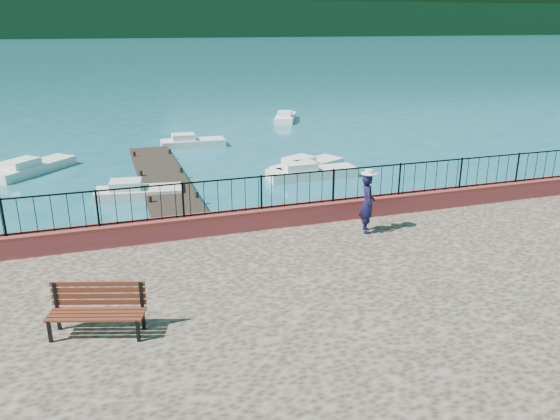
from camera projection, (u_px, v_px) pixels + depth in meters
ground at (319, 327)px, 12.83m from camera, size 2000.00×2000.00×0.00m
parapet at (272, 217)px, 15.66m from camera, size 28.00×0.46×0.58m
railing at (272, 192)px, 15.41m from camera, size 27.00×0.05×0.95m
dock at (167, 189)px, 22.95m from camera, size 2.00×16.00×0.30m
far_forest at (97, 19)px, 279.17m from camera, size 900.00×60.00×18.00m
companion_hill at (311, 30)px, 581.16m from camera, size 448.00×384.00×180.00m
park_bench at (98, 320)px, 10.22m from camera, size 1.87×1.09×0.99m
person at (367, 203)px, 15.12m from camera, size 0.55×0.70×1.69m
hat at (369, 172)px, 14.83m from camera, size 0.44×0.44×0.12m
boat_0 at (139, 189)px, 22.16m from camera, size 3.64×1.75×0.80m
boat_1 at (312, 169)px, 25.10m from camera, size 4.16×1.32×0.80m
boat_2 at (307, 163)px, 26.30m from camera, size 4.10×2.83×0.80m
boat_3 at (33, 164)px, 26.01m from camera, size 3.85×4.06×0.80m
boat_4 at (193, 140)px, 31.45m from camera, size 3.67×1.46×0.80m
boat_5 at (286, 115)px, 39.85m from camera, size 2.69×3.85×0.80m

